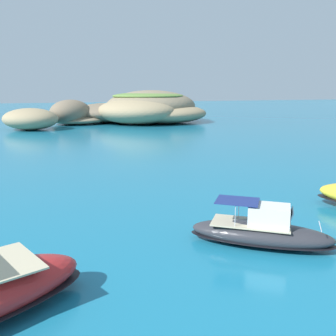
# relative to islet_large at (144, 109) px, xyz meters

# --- Properties ---
(islet_large) EXTENTS (30.58, 26.35, 6.61)m
(islet_large) POSITION_rel_islet_large_xyz_m (0.00, 0.00, 0.00)
(islet_large) COLOR #84755B
(islet_large) RESTS_ON ground
(islet_small) EXTENTS (21.09, 19.05, 4.85)m
(islet_small) POSITION_rel_islet_large_xyz_m (-17.26, -2.23, -0.97)
(islet_small) COLOR #756651
(islet_small) RESTS_ON ground
(motorboat_charcoal) EXTENTS (6.16, 5.35, 1.98)m
(motorboat_charcoal) POSITION_rel_islet_large_xyz_m (-13.56, -62.27, -2.21)
(motorboat_charcoal) COLOR #2D2D33
(motorboat_charcoal) RESTS_ON ground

